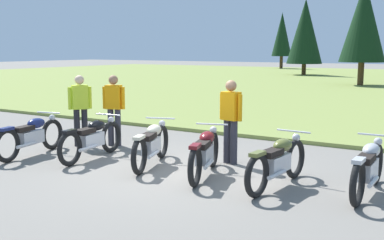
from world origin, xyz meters
TOP-DOWN VIEW (x-y plane):
  - ground_plane at (0.00, 0.00)m, footprint 140.00×140.00m
  - motorcycle_navy at (-3.37, -0.52)m, footprint 0.68×2.09m
  - motorcycle_black at (-2.05, -0.05)m, footprint 0.63×2.10m
  - motorcycle_cream at (-0.64, 0.14)m, footprint 0.88×2.02m
  - motorcycle_maroon at (0.64, 0.02)m, footprint 0.85×2.03m
  - motorcycle_olive at (2.02, 0.07)m, footprint 0.62×2.10m
  - motorcycle_silver at (3.37, 0.44)m, footprint 0.62×2.10m
  - rider_with_back_turned at (-3.23, 0.81)m, footprint 0.39×0.47m
  - rider_checking_bike at (0.58, 1.12)m, footprint 0.54×0.29m
  - rider_near_row_end at (-2.58, 1.25)m, footprint 0.52×0.33m

SIDE VIEW (x-z plane):
  - ground_plane at x=0.00m, z-range 0.00..0.00m
  - motorcycle_navy at x=-3.37m, z-range 0.00..0.88m
  - motorcycle_black at x=-2.05m, z-range 0.00..0.88m
  - motorcycle_cream at x=-0.64m, z-range 0.00..0.88m
  - motorcycle_maroon at x=0.64m, z-range 0.00..0.88m
  - motorcycle_olive at x=2.02m, z-range 0.00..0.88m
  - motorcycle_silver at x=3.37m, z-range 0.00..0.88m
  - rider_with_back_turned at x=-3.23m, z-range 0.11..1.78m
  - rider_checking_bike at x=0.58m, z-range 0.11..1.78m
  - rider_near_row_end at x=-2.58m, z-range 0.11..1.78m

